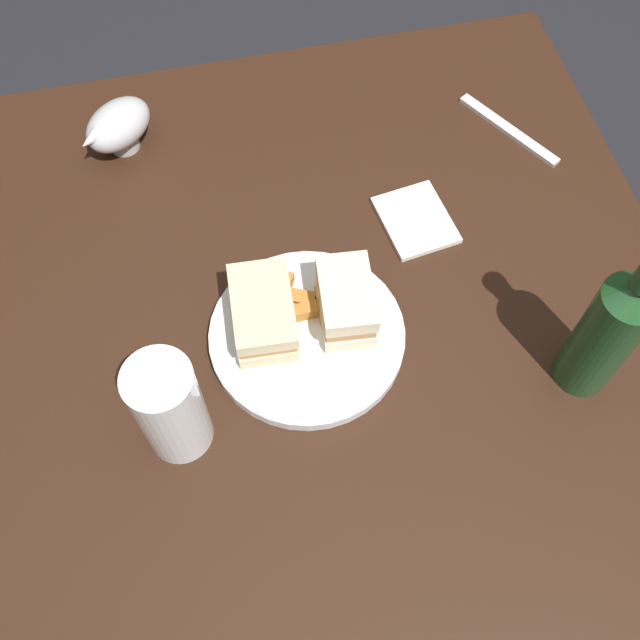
{
  "coord_description": "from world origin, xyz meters",
  "views": [
    {
      "loc": [
        -0.44,
        0.12,
        1.59
      ],
      "look_at": [
        -0.01,
        0.02,
        0.79
      ],
      "focal_mm": 41.64,
      "sensor_mm": 36.0,
      "label": 1
    }
  ],
  "objects": [
    {
      "name": "ground_plane",
      "position": [
        0.0,
        0.0,
        0.0
      ],
      "size": [
        6.0,
        6.0,
        0.0
      ],
      "primitive_type": "plane",
      "color": "black"
    },
    {
      "name": "dining_table",
      "position": [
        0.0,
        0.0,
        0.38
      ],
      "size": [
        1.0,
        0.93,
        0.76
      ],
      "primitive_type": "cube",
      "color": "black",
      "rests_on": "ground"
    },
    {
      "name": "plate",
      "position": [
        -0.01,
        0.04,
        0.77
      ],
      "size": [
        0.25,
        0.25,
        0.02
      ],
      "primitive_type": "cylinder",
      "color": "white",
      "rests_on": "dining_table"
    },
    {
      "name": "sandwich_half_left",
      "position": [
        0.0,
        -0.02,
        0.81
      ],
      "size": [
        0.11,
        0.07,
        0.06
      ],
      "color": "beige",
      "rests_on": "plate"
    },
    {
      "name": "sandwich_half_right",
      "position": [
        0.01,
        0.09,
        0.8
      ],
      "size": [
        0.12,
        0.08,
        0.06
      ],
      "color": "beige",
      "rests_on": "plate"
    },
    {
      "name": "potato_wedge_front",
      "position": [
        0.01,
        0.02,
        0.78
      ],
      "size": [
        0.02,
        0.05,
        0.02
      ],
      "primitive_type": "cube",
      "rotation": [
        0.0,
        0.0,
        4.78
      ],
      "color": "#AD702D",
      "rests_on": "plate"
    },
    {
      "name": "potato_wedge_middle",
      "position": [
        0.02,
        0.01,
        0.78
      ],
      "size": [
        0.05,
        0.02,
        0.02
      ],
      "primitive_type": "cube",
      "rotation": [
        0.0,
        0.0,
        6.22
      ],
      "color": "gold",
      "rests_on": "plate"
    },
    {
      "name": "potato_wedge_back",
      "position": [
        0.02,
        0.06,
        0.78
      ],
      "size": [
        0.04,
        0.05,
        0.02
      ],
      "primitive_type": "cube",
      "rotation": [
        0.0,
        0.0,
        0.92
      ],
      "color": "#B77F33",
      "rests_on": "plate"
    },
    {
      "name": "potato_wedge_left_edge",
      "position": [
        0.05,
        0.06,
        0.78
      ],
      "size": [
        0.03,
        0.04,
        0.02
      ],
      "primitive_type": "cube",
      "rotation": [
        0.0,
        0.0,
        1.28
      ],
      "color": "#B77F33",
      "rests_on": "plate"
    },
    {
      "name": "potato_wedge_right_edge",
      "position": [
        0.03,
        0.04,
        0.78
      ],
      "size": [
        0.03,
        0.04,
        0.02
      ],
      "primitive_type": "cube",
      "rotation": [
        0.0,
        0.0,
        4.27
      ],
      "color": "#AD702D",
      "rests_on": "plate"
    },
    {
      "name": "potato_wedge_stray",
      "position": [
        0.05,
        0.05,
        0.78
      ],
      "size": [
        0.05,
        0.04,
        0.02
      ],
      "primitive_type": "cube",
      "rotation": [
        0.0,
        0.0,
        2.62
      ],
      "color": "#AD702D",
      "rests_on": "plate"
    },
    {
      "name": "pint_glass",
      "position": [
        -0.1,
        0.21,
        0.83
      ],
      "size": [
        0.08,
        0.08,
        0.16
      ],
      "color": "white",
      "rests_on": "dining_table"
    },
    {
      "name": "gravy_boat",
      "position": [
        0.36,
        0.23,
        0.8
      ],
      "size": [
        0.12,
        0.13,
        0.07
      ],
      "color": "#B7B7BC",
      "rests_on": "dining_table"
    },
    {
      "name": "cider_bottle",
      "position": [
        -0.13,
        -0.28,
        0.87
      ],
      "size": [
        0.07,
        0.07,
        0.28
      ],
      "color": "#19421E",
      "rests_on": "dining_table"
    },
    {
      "name": "napkin",
      "position": [
        0.13,
        -0.15,
        0.76
      ],
      "size": [
        0.12,
        0.1,
        0.01
      ],
      "primitive_type": "cube",
      "rotation": [
        0.0,
        0.0,
        0.14
      ],
      "color": "silver",
      "rests_on": "dining_table"
    },
    {
      "name": "fork",
      "position": [
        0.26,
        -0.33,
        0.76
      ],
      "size": [
        0.16,
        0.11,
        0.01
      ],
      "primitive_type": "cube",
      "rotation": [
        0.0,
        0.0,
        0.53
      ],
      "color": "silver",
      "rests_on": "dining_table"
    }
  ]
}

